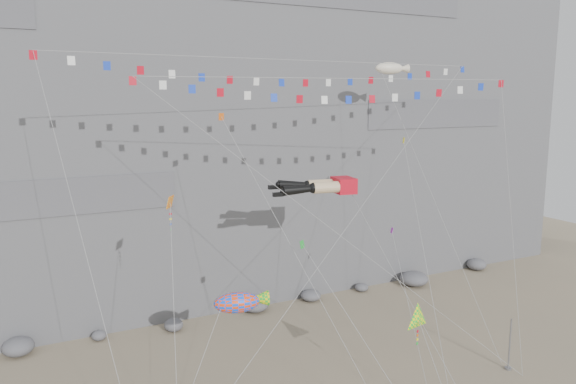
% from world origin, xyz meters
% --- Properties ---
extents(cliff, '(80.00, 28.00, 50.00)m').
position_xyz_m(cliff, '(0.00, 32.00, 25.00)').
color(cliff, slate).
rests_on(cliff, ground).
extents(talus_boulders, '(60.00, 3.00, 1.20)m').
position_xyz_m(talus_boulders, '(0.00, 17.00, 0.60)').
color(talus_boulders, slate).
rests_on(talus_boulders, ground).
extents(anchor_pole_right, '(0.12, 0.12, 3.92)m').
position_xyz_m(anchor_pole_right, '(12.11, -1.87, 1.96)').
color(anchor_pole_right, gray).
rests_on(anchor_pole_right, ground).
extents(legs_kite, '(6.79, 18.19, 20.97)m').
position_xyz_m(legs_kite, '(1.54, 7.49, 13.09)').
color(legs_kite, red).
rests_on(legs_kite, ground).
extents(flag_banner_upper, '(35.63, 14.00, 29.68)m').
position_xyz_m(flag_banner_upper, '(-0.07, 9.07, 22.50)').
color(flag_banner_upper, red).
rests_on(flag_banner_upper, ground).
extents(flag_banner_lower, '(27.03, 10.12, 25.08)m').
position_xyz_m(flag_banner_lower, '(1.13, 4.82, 21.05)').
color(flag_banner_lower, red).
rests_on(flag_banner_lower, ground).
extents(harlequin_kite, '(2.96, 8.54, 15.61)m').
position_xyz_m(harlequin_kite, '(-11.06, 4.17, 13.45)').
color(harlequin_kite, red).
rests_on(harlequin_kite, ground).
extents(fish_windsock, '(9.21, 7.09, 11.59)m').
position_xyz_m(fish_windsock, '(-7.45, 2.62, 7.01)').
color(fish_windsock, '#FF3F0D').
rests_on(fish_windsock, ground).
extents(delta_kite, '(2.15, 5.11, 8.07)m').
position_xyz_m(delta_kite, '(2.21, -3.32, 6.27)').
color(delta_kite, '#FEE90C').
rests_on(delta_kite, ground).
extents(blimp_windsock, '(3.89, 14.02, 25.81)m').
position_xyz_m(blimp_windsock, '(11.01, 12.06, 22.22)').
color(blimp_windsock, beige).
rests_on(blimp_windsock, ground).
extents(small_kite_a, '(6.14, 13.91, 23.38)m').
position_xyz_m(small_kite_a, '(-6.12, 7.65, 18.02)').
color(small_kite_a, '#E45B13').
rests_on(small_kite_a, ground).
extents(small_kite_b, '(6.07, 12.79, 16.38)m').
position_xyz_m(small_kite_b, '(6.89, 5.54, 9.18)').
color(small_kite_b, purple).
rests_on(small_kite_b, ground).
extents(small_kite_c, '(4.76, 9.11, 14.28)m').
position_xyz_m(small_kite_c, '(-3.62, 0.75, 10.57)').
color(small_kite_c, green).
rests_on(small_kite_c, ground).
extents(small_kite_d, '(6.55, 14.00, 21.95)m').
position_xyz_m(small_kite_d, '(8.79, 6.82, 15.91)').
color(small_kite_d, yellow).
rests_on(small_kite_d, ground).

